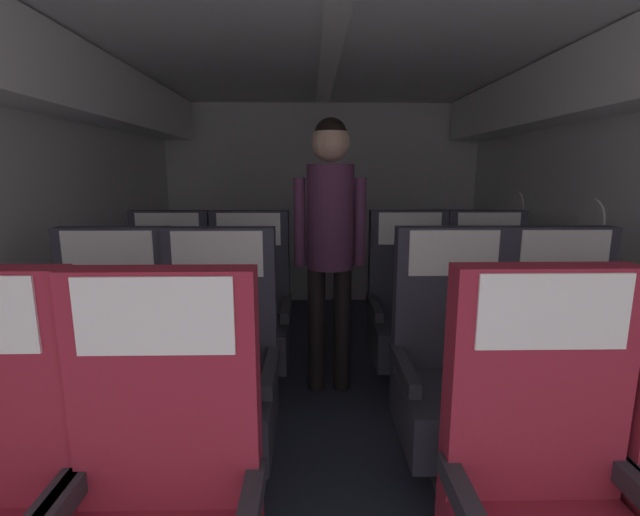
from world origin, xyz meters
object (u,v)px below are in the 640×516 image
(flight_attendant, at_px, (330,227))
(seat_b_right_aisle, at_px, (564,377))
(seat_b_right_window, at_px, (454,378))
(seat_c_left_aisle, at_px, (249,318))
(seat_b_left_aisle, at_px, (218,381))
(seat_c_left_window, at_px, (168,317))
(seat_c_right_window, at_px, (410,316))
(seat_b_left_window, at_px, (109,380))
(seat_c_right_aisle, at_px, (488,316))

(flight_attendant, bearing_deg, seat_b_right_aisle, -28.82)
(seat_b_right_window, distance_m, seat_c_left_aisle, 1.31)
(seat_b_right_window, bearing_deg, seat_c_left_aisle, 140.13)
(seat_b_left_aisle, bearing_deg, seat_c_left_window, 119.41)
(seat_b_left_aisle, height_order, seat_c_left_aisle, same)
(seat_c_right_window, bearing_deg, seat_b_right_aisle, -59.99)
(seat_b_left_window, bearing_deg, seat_b_left_aisle, -2.35)
(seat_c_right_window, bearing_deg, seat_b_left_window, -150.84)
(seat_b_right_aisle, bearing_deg, seat_b_left_aisle, -179.94)
(seat_c_left_aisle, bearing_deg, seat_b_left_window, -120.97)
(seat_b_left_window, distance_m, seat_b_left_aisle, 0.48)
(seat_c_left_window, bearing_deg, seat_c_right_aisle, -0.49)
(seat_b_left_window, xyz_separation_m, seat_c_left_window, (-0.01, 0.84, 0.00))
(seat_c_left_aisle, distance_m, seat_c_right_aisle, 1.49)
(seat_c_left_aisle, bearing_deg, seat_c_left_window, 178.22)
(seat_b_right_window, bearing_deg, seat_b_right_aisle, -0.09)
(seat_b_right_window, bearing_deg, flight_attendant, 121.00)
(seat_c_right_window, bearing_deg, flight_attendant, -179.57)
(seat_b_right_window, distance_m, seat_c_right_window, 0.85)
(seat_b_right_window, xyz_separation_m, seat_c_left_aisle, (-1.01, 0.84, 0.00))
(seat_b_left_aisle, height_order, seat_c_right_aisle, same)
(seat_b_left_window, relative_size, seat_b_right_window, 1.00)
(seat_b_left_aisle, distance_m, seat_b_right_window, 1.02)
(seat_b_left_window, bearing_deg, seat_c_left_aisle, 59.03)
(seat_c_left_aisle, bearing_deg, seat_c_right_window, 0.64)
(seat_c_right_window, bearing_deg, seat_c_left_window, 179.83)
(seat_b_right_window, relative_size, flight_attendant, 0.67)
(seat_b_right_aisle, distance_m, seat_c_left_aisle, 1.71)
(seat_b_right_aisle, xyz_separation_m, seat_c_right_aisle, (-0.00, 0.84, 0.00))
(seat_b_left_window, relative_size, seat_c_left_aisle, 1.00)
(seat_b_left_window, height_order, seat_b_right_window, same)
(seat_b_left_window, bearing_deg, seat_c_right_aisle, 22.49)
(seat_c_right_aisle, bearing_deg, seat_b_left_window, -157.51)
(seat_c_right_aisle, xyz_separation_m, seat_c_right_window, (-0.49, 0.01, 0.00))
(seat_b_left_aisle, bearing_deg, seat_c_right_aisle, 29.13)
(flight_attendant, bearing_deg, seat_b_left_aisle, -109.62)
(flight_attendant, bearing_deg, seat_b_left_window, -128.44)
(seat_c_left_aisle, relative_size, seat_c_right_window, 1.00)
(seat_b_right_window, bearing_deg, seat_c_left_window, 150.42)
(seat_c_left_aisle, xyz_separation_m, flight_attendant, (0.50, 0.01, 0.56))
(seat_b_left_aisle, xyz_separation_m, seat_b_right_window, (1.02, 0.00, 0.00))
(seat_c_left_window, distance_m, seat_c_right_window, 1.50)
(seat_c_right_aisle, bearing_deg, seat_b_left_aisle, -150.87)
(seat_b_left_aisle, height_order, seat_c_left_window, same)
(seat_b_left_window, relative_size, seat_c_left_window, 1.00)
(seat_b_left_aisle, height_order, seat_c_right_window, same)
(seat_b_right_window, xyz_separation_m, seat_c_right_window, (-0.00, 0.85, 0.00))
(seat_b_left_window, bearing_deg, seat_b_right_aisle, -0.52)
(seat_b_right_window, bearing_deg, seat_b_left_aisle, -179.87)
(seat_b_right_aisle, relative_size, seat_b_right_window, 1.00)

